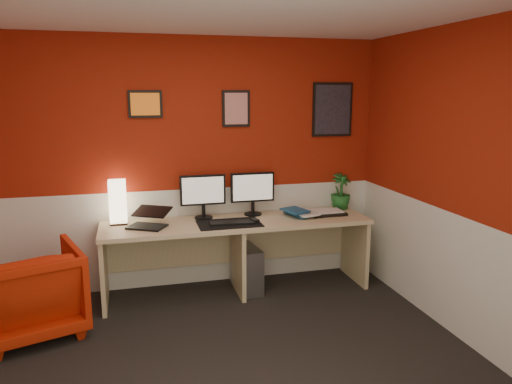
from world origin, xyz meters
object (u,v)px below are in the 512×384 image
laptop (146,216)px  potted_plant (341,191)px  armchair (30,291)px  desk (237,256)px  zen_tray (327,213)px  shoji_lamp (118,203)px  pc_tower (247,268)px  monitor_right (253,187)px  monitor_left (203,190)px

laptop → potted_plant: (2.04, 0.23, 0.08)m
laptop → armchair: 1.15m
desk → zen_tray: bearing=1.0°
desk → shoji_lamp: shoji_lamp is taller
potted_plant → pc_tower: bearing=-169.7°
shoji_lamp → monitor_right: 1.33m
shoji_lamp → desk: bearing=-9.4°
laptop → monitor_left: bearing=49.8°
armchair → pc_tower: bearing=174.0°
monitor_right → zen_tray: (0.74, -0.18, -0.28)m
potted_plant → armchair: bearing=-168.3°
shoji_lamp → pc_tower: bearing=-8.2°
shoji_lamp → potted_plant: 2.29m
desk → armchair: bearing=-167.2°
shoji_lamp → monitor_right: bearing=0.4°
laptop → armchair: laptop is taller
laptop → monitor_right: 1.11m
desk → armchair: (-1.83, -0.42, -0.00)m
laptop → armchair: (-0.97, -0.39, -0.48)m
monitor_left → laptop: bearing=-160.1°
shoji_lamp → zen_tray: 2.08m
monitor_left → pc_tower: size_ratio=1.29×
shoji_lamp → armchair: shoji_lamp is taller
armchair → monitor_right: bearing=178.2°
zen_tray → potted_plant: 0.35m
potted_plant → pc_tower: (-1.08, -0.20, -0.70)m
monitor_left → armchair: monitor_left is taller
monitor_right → zen_tray: 0.81m
zen_tray → armchair: size_ratio=0.44×
laptop → desk: bearing=31.6°
shoji_lamp → monitor_left: size_ratio=0.69×
monitor_right → armchair: bearing=-163.4°
desk → monitor_right: monitor_right is taller
desk → monitor_left: (-0.30, 0.18, 0.66)m
monitor_right → zen_tray: size_ratio=1.66×
laptop → monitor_right: size_ratio=0.57×
monitor_left → zen_tray: bearing=-7.2°
monitor_left → potted_plant: size_ratio=1.51×
potted_plant → armchair: potted_plant is taller
monitor_right → armchair: monitor_right is taller
desk → zen_tray: zen_tray is taller
desk → laptop: size_ratio=7.88×
monitor_right → potted_plant: (0.97, 0.01, -0.10)m
desk → pc_tower: size_ratio=5.78×
shoji_lamp → zen_tray: size_ratio=1.14×
monitor_right → zen_tray: bearing=-13.4°
potted_plant → shoji_lamp: bearing=-179.5°
shoji_lamp → armchair: size_ratio=0.50×
monitor_left → monitor_right: size_ratio=1.00×
laptop → monitor_right: monitor_right is taller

